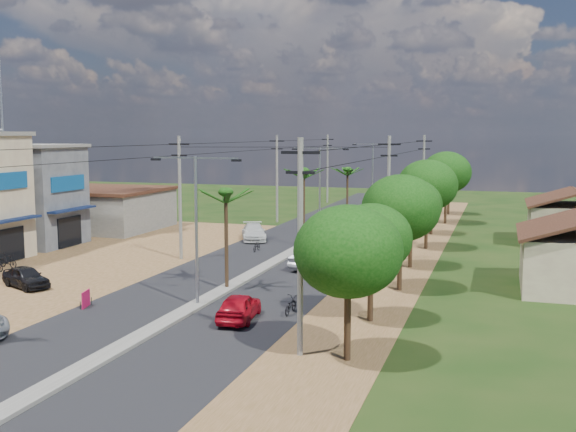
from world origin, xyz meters
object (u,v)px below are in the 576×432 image
object	(u,v)px
car_silver_mid	(316,259)
car_parked_dark	(26,278)
car_red_near	(239,308)
moto_rider_east	(290,306)
car_white_far	(254,233)
roadside_sign	(86,299)

from	to	relation	value
car_silver_mid	car_parked_dark	world-z (taller)	car_silver_mid
car_red_near	moto_rider_east	size ratio (longest dim) A/B	2.35
car_silver_mid	car_white_far	distance (m)	13.30
car_white_far	roadside_sign	xyz separation A→B (m)	(-0.50, -23.84, -0.23)
car_red_near	car_parked_dark	size ratio (longest dim) A/B	1.06
car_red_near	car_white_far	bearing A→B (deg)	-78.66
car_silver_mid	car_white_far	world-z (taller)	car_silver_mid
car_red_near	car_silver_mid	distance (m)	13.41
car_white_far	roadside_sign	distance (m)	23.85
car_parked_dark	roadside_sign	world-z (taller)	car_parked_dark
car_red_near	car_silver_mid	bearing A→B (deg)	-98.67
car_parked_dark	roadside_sign	distance (m)	6.74
car_parked_dark	roadside_sign	bearing A→B (deg)	-90.60
car_white_far	car_parked_dark	size ratio (longest dim) A/B	1.27
car_silver_mid	car_parked_dark	bearing A→B (deg)	55.38
car_white_far	roadside_sign	world-z (taller)	car_white_far
moto_rider_east	roadside_sign	bearing A→B (deg)	10.30
car_silver_mid	car_parked_dark	size ratio (longest dim) A/B	1.18
car_silver_mid	car_parked_dark	distance (m)	18.40
car_silver_mid	moto_rider_east	xyz separation A→B (m)	(1.80, -11.50, -0.29)
car_white_far	moto_rider_east	distance (m)	24.08
car_white_far	car_parked_dark	distance (m)	21.99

